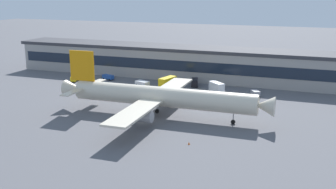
{
  "coord_description": "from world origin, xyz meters",
  "views": [
    {
      "loc": [
        39.8,
        -89.42,
        32.03
      ],
      "look_at": [
        2.5,
        8.66,
        5.0
      ],
      "focal_mm": 43.18,
      "sensor_mm": 36.0,
      "label": 1
    }
  ],
  "objects_px": {
    "baggage_tug": "(255,93)",
    "follow_me_car": "(108,77)",
    "airliner": "(159,97)",
    "pushback_tractor": "(142,83)",
    "belt_loader": "(76,78)",
    "catering_truck": "(168,83)",
    "crew_van": "(195,82)",
    "stair_truck": "(217,87)",
    "traffic_cone_0": "(189,143)"
  },
  "relations": [
    {
      "from": "baggage_tug",
      "to": "stair_truck",
      "type": "bearing_deg",
      "value": -177.71
    },
    {
      "from": "catering_truck",
      "to": "traffic_cone_0",
      "type": "xyz_separation_m",
      "value": [
        22.02,
        -45.0,
        -2.01
      ]
    },
    {
      "from": "crew_van",
      "to": "belt_loader",
      "type": "height_order",
      "value": "crew_van"
    },
    {
      "from": "follow_me_car",
      "to": "stair_truck",
      "type": "height_order",
      "value": "stair_truck"
    },
    {
      "from": "airliner",
      "to": "catering_truck",
      "type": "relative_size",
      "value": 7.58
    },
    {
      "from": "pushback_tractor",
      "to": "catering_truck",
      "type": "bearing_deg",
      "value": -9.05
    },
    {
      "from": "stair_truck",
      "to": "belt_loader",
      "type": "bearing_deg",
      "value": -179.89
    },
    {
      "from": "follow_me_car",
      "to": "catering_truck",
      "type": "height_order",
      "value": "catering_truck"
    },
    {
      "from": "pushback_tractor",
      "to": "baggage_tug",
      "type": "height_order",
      "value": "baggage_tug"
    },
    {
      "from": "baggage_tug",
      "to": "belt_loader",
      "type": "distance_m",
      "value": 65.16
    },
    {
      "from": "baggage_tug",
      "to": "follow_me_car",
      "type": "bearing_deg",
      "value": 174.73
    },
    {
      "from": "baggage_tug",
      "to": "stair_truck",
      "type": "distance_m",
      "value": 12.24
    },
    {
      "from": "pushback_tractor",
      "to": "stair_truck",
      "type": "height_order",
      "value": "stair_truck"
    },
    {
      "from": "follow_me_car",
      "to": "traffic_cone_0",
      "type": "height_order",
      "value": "follow_me_car"
    },
    {
      "from": "stair_truck",
      "to": "catering_truck",
      "type": "bearing_deg",
      "value": -177.5
    },
    {
      "from": "belt_loader",
      "to": "stair_truck",
      "type": "distance_m",
      "value": 52.97
    },
    {
      "from": "catering_truck",
      "to": "follow_me_car",
      "type": "bearing_deg",
      "value": 166.46
    },
    {
      "from": "catering_truck",
      "to": "stair_truck",
      "type": "height_order",
      "value": "catering_truck"
    },
    {
      "from": "airliner",
      "to": "pushback_tractor",
      "type": "bearing_deg",
      "value": 121.66
    },
    {
      "from": "crew_van",
      "to": "stair_truck",
      "type": "relative_size",
      "value": 0.94
    },
    {
      "from": "follow_me_car",
      "to": "catering_truck",
      "type": "relative_size",
      "value": 0.62
    },
    {
      "from": "belt_loader",
      "to": "stair_truck",
      "type": "xyz_separation_m",
      "value": [
        52.97,
        0.1,
        0.83
      ]
    },
    {
      "from": "pushback_tractor",
      "to": "follow_me_car",
      "type": "relative_size",
      "value": 1.14
    },
    {
      "from": "airliner",
      "to": "belt_loader",
      "type": "distance_m",
      "value": 53.67
    },
    {
      "from": "belt_loader",
      "to": "baggage_tug",
      "type": "bearing_deg",
      "value": 0.52
    },
    {
      "from": "belt_loader",
      "to": "stair_truck",
      "type": "height_order",
      "value": "stair_truck"
    },
    {
      "from": "airliner",
      "to": "pushback_tractor",
      "type": "xyz_separation_m",
      "value": [
        -18.58,
        30.13,
        -4.3
      ]
    },
    {
      "from": "traffic_cone_0",
      "to": "belt_loader",
      "type": "bearing_deg",
      "value": 142.01
    },
    {
      "from": "baggage_tug",
      "to": "stair_truck",
      "type": "height_order",
      "value": "stair_truck"
    },
    {
      "from": "airliner",
      "to": "catering_truck",
      "type": "distance_m",
      "value": 29.91
    },
    {
      "from": "baggage_tug",
      "to": "follow_me_car",
      "type": "relative_size",
      "value": 0.87
    },
    {
      "from": "stair_truck",
      "to": "follow_me_car",
      "type": "bearing_deg",
      "value": 172.59
    },
    {
      "from": "catering_truck",
      "to": "stair_truck",
      "type": "relative_size",
      "value": 1.28
    },
    {
      "from": "baggage_tug",
      "to": "belt_loader",
      "type": "xyz_separation_m",
      "value": [
        -65.16,
        -0.59,
        0.07
      ]
    },
    {
      "from": "traffic_cone_0",
      "to": "catering_truck",
      "type": "bearing_deg",
      "value": 116.07
    },
    {
      "from": "crew_van",
      "to": "traffic_cone_0",
      "type": "distance_m",
      "value": 55.04
    },
    {
      "from": "baggage_tug",
      "to": "traffic_cone_0",
      "type": "bearing_deg",
      "value": -98.31
    },
    {
      "from": "pushback_tractor",
      "to": "traffic_cone_0",
      "type": "xyz_separation_m",
      "value": [
        32.12,
        -46.61,
        -0.76
      ]
    },
    {
      "from": "airliner",
      "to": "belt_loader",
      "type": "bearing_deg",
      "value": 146.99
    },
    {
      "from": "stair_truck",
      "to": "baggage_tug",
      "type": "bearing_deg",
      "value": 2.29
    },
    {
      "from": "crew_van",
      "to": "follow_me_car",
      "type": "xyz_separation_m",
      "value": [
        -32.91,
        -1.64,
        -0.37
      ]
    },
    {
      "from": "airliner",
      "to": "traffic_cone_0",
      "type": "height_order",
      "value": "airliner"
    },
    {
      "from": "airliner",
      "to": "crew_van",
      "type": "height_order",
      "value": "airliner"
    },
    {
      "from": "follow_me_car",
      "to": "stair_truck",
      "type": "xyz_separation_m",
      "value": [
        42.58,
        -5.54,
        0.89
      ]
    },
    {
      "from": "follow_me_car",
      "to": "traffic_cone_0",
      "type": "bearing_deg",
      "value": -46.87
    },
    {
      "from": "crew_van",
      "to": "belt_loader",
      "type": "relative_size",
      "value": 0.84
    },
    {
      "from": "traffic_cone_0",
      "to": "airliner",
      "type": "bearing_deg",
      "value": 129.42
    },
    {
      "from": "baggage_tug",
      "to": "crew_van",
      "type": "bearing_deg",
      "value": 162.98
    },
    {
      "from": "catering_truck",
      "to": "belt_loader",
      "type": "bearing_deg",
      "value": 179.02
    },
    {
      "from": "baggage_tug",
      "to": "stair_truck",
      "type": "relative_size",
      "value": 0.69
    }
  ]
}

